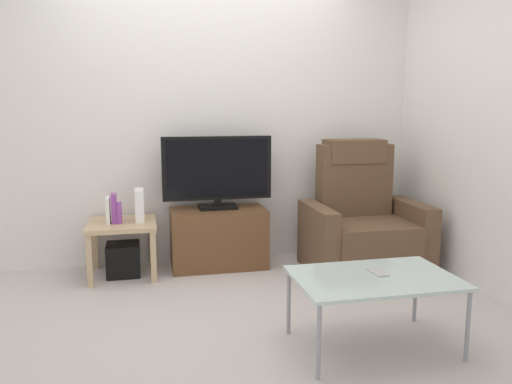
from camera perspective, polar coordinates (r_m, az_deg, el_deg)
The scene contains 14 objects.
ground_plane at distance 3.66m, azimuth -2.81°, elevation -12.31°, with size 6.40×6.40×0.00m, color #BCB2AD.
wall_back at distance 4.52m, azimuth -5.40°, elevation 8.68°, with size 6.40×0.06×2.60m, color silver.
wall_side at distance 4.15m, azimuth 23.79°, elevation 7.86°, with size 0.06×4.48×2.60m, color silver.
tv_stand at distance 4.40m, azimuth -4.21°, elevation -5.11°, with size 0.80×0.42×0.50m.
television at distance 4.31m, azimuth -4.34°, elevation 2.38°, with size 0.92×0.20×0.61m.
recliner_armchair at distance 4.44m, azimuth 11.77°, elevation -3.55°, with size 0.98×0.78×1.08m.
side_table at distance 4.27m, azimuth -14.72°, elevation -4.16°, with size 0.54×0.54×0.44m.
subwoofer_box at distance 4.33m, azimuth -14.59°, elevation -7.28°, with size 0.26×0.26×0.26m, color black.
book_leftmost at distance 4.22m, azimuth -16.19°, elevation -1.98°, with size 0.03×0.14×0.21m, color white.
book_middle at distance 4.22m, azimuth -15.56°, elevation -1.78°, with size 0.04×0.11×0.23m, color purple.
book_rightmost at distance 4.22m, azimuth -15.01°, elevation -2.25°, with size 0.03×0.12×0.16m, color purple.
game_console at distance 4.24m, azimuth -12.87°, elevation -1.44°, with size 0.07×0.20×0.26m, color white.
coffee_table at distance 2.98m, azimuth 13.07°, elevation -9.62°, with size 0.90×0.60×0.42m.
cell_phone at distance 3.03m, azimuth 13.42°, elevation -8.70°, with size 0.07×0.15×0.01m, color #B7B7BC.
Camera 1 is at (-0.57, -3.36, 1.36)m, focal length 35.83 mm.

